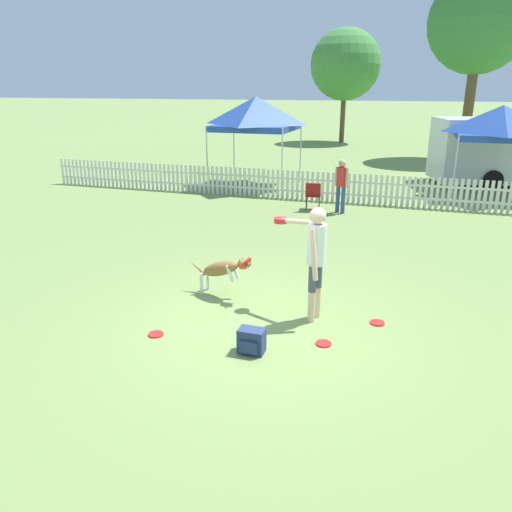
{
  "coord_description": "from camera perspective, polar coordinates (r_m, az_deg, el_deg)",
  "views": [
    {
      "loc": [
        1.91,
        -6.37,
        3.38
      ],
      "look_at": [
        -0.38,
        0.72,
        0.83
      ],
      "focal_mm": 35.0,
      "sensor_mm": 36.0,
      "label": 1
    }
  ],
  "objects": [
    {
      "name": "frisbee_near_dog",
      "position": [
        7.76,
        13.7,
        -7.42
      ],
      "size": [
        0.22,
        0.22,
        0.02
      ],
      "color": "red",
      "rests_on": "ground_plane"
    },
    {
      "name": "ground_plane",
      "position": [
        7.46,
        1.06,
        -8.06
      ],
      "size": [
        240.0,
        240.0,
        0.0
      ],
      "primitive_type": "plane",
      "color": "olive"
    },
    {
      "name": "tree_right_grove",
      "position": [
        32.58,
        10.19,
        20.73
      ],
      "size": [
        4.2,
        4.2,
        6.7
      ],
      "color": "brown",
      "rests_on": "ground_plane"
    },
    {
      "name": "picket_fence",
      "position": [
        15.44,
        10.55,
        7.63
      ],
      "size": [
        20.75,
        0.04,
        0.9
      ],
      "color": "silver",
      "rests_on": "ground_plane"
    },
    {
      "name": "folding_chair_blue_left",
      "position": [
        14.35,
        6.54,
        7.1
      ],
      "size": [
        0.49,
        0.51,
        0.8
      ],
      "rotation": [
        0.0,
        0.0,
        3.3
      ],
      "color": "#333338",
      "rests_on": "ground_plane"
    },
    {
      "name": "tree_left_grove",
      "position": [
        26.42,
        24.2,
        23.18
      ],
      "size": [
        4.51,
        4.51,
        8.35
      ],
      "color": "brown",
      "rests_on": "ground_plane"
    },
    {
      "name": "equipment_trailer",
      "position": [
        20.03,
        26.14,
        10.82
      ],
      "size": [
        5.38,
        3.26,
        2.31
      ],
      "rotation": [
        0.0,
        0.0,
        0.25
      ],
      "color": "silver",
      "rests_on": "ground_plane"
    },
    {
      "name": "frisbee_near_handler",
      "position": [
        7.04,
        7.73,
        -9.88
      ],
      "size": [
        0.22,
        0.22,
        0.02
      ],
      "color": "red",
      "rests_on": "ground_plane"
    },
    {
      "name": "handler_person",
      "position": [
        7.36,
        6.67,
        0.68
      ],
      "size": [
        0.93,
        0.84,
        1.74
      ],
      "rotation": [
        0.0,
        0.0,
        1.34
      ],
      "color": "beige",
      "rests_on": "ground_plane"
    },
    {
      "name": "canopy_tent_secondary",
      "position": [
        17.66,
        26.25,
        13.53
      ],
      "size": [
        2.54,
        2.54,
        2.83
      ],
      "color": "silver",
      "rests_on": "ground_plane"
    },
    {
      "name": "canopy_tent_main",
      "position": [
        17.63,
        -0.02,
        15.97
      ],
      "size": [
        2.63,
        2.63,
        3.05
      ],
      "color": "silver",
      "rests_on": "ground_plane"
    },
    {
      "name": "backpack_on_grass",
      "position": [
        6.72,
        -0.53,
        -9.69
      ],
      "size": [
        0.35,
        0.26,
        0.34
      ],
      "color": "navy",
      "rests_on": "ground_plane"
    },
    {
      "name": "leaping_dog",
      "position": [
        8.33,
        -3.85,
        -1.47
      ],
      "size": [
        1.23,
        0.45,
        0.78
      ],
      "rotation": [
        0.0,
        0.0,
        -1.81
      ],
      "color": "olive",
      "rests_on": "ground_plane"
    },
    {
      "name": "frisbee_midfield",
      "position": [
        7.36,
        -11.35,
        -8.75
      ],
      "size": [
        0.22,
        0.22,
        0.02
      ],
      "color": "red",
      "rests_on": "ground_plane"
    },
    {
      "name": "spectator_standing",
      "position": [
        14.06,
        9.73,
        8.4
      ],
      "size": [
        0.38,
        0.27,
        1.49
      ],
      "rotation": [
        0.0,
        0.0,
        2.68
      ],
      "color": "#334C7A",
      "rests_on": "ground_plane"
    }
  ]
}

